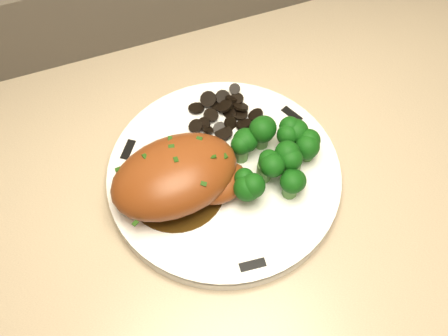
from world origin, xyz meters
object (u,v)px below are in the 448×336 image
object	(u,v)px
counter	(296,301)
chicken_breast	(180,177)
broccoli_florets	(275,157)
plate	(224,176)

from	to	relation	value
counter	chicken_breast	size ratio (longest dim) A/B	11.67
counter	broccoli_florets	size ratio (longest dim) A/B	17.06
counter	chicken_breast	world-z (taller)	counter
counter	plate	xyz separation A→B (m)	(-0.12, 0.06, 0.41)
broccoli_florets	counter	bearing A→B (deg)	-38.05
chicken_breast	broccoli_florets	xyz separation A→B (m)	(0.11, -0.01, -0.01)
counter	plate	bearing A→B (deg)	152.76
chicken_breast	broccoli_florets	bearing A→B (deg)	-11.79
plate	broccoli_florets	size ratio (longest dim) A/B	2.49
plate	broccoli_florets	bearing A→B (deg)	-13.65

